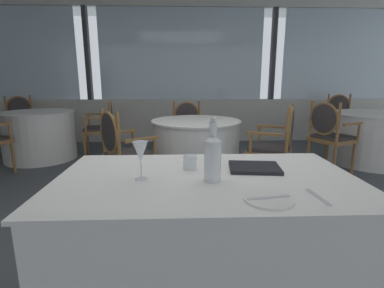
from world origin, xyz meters
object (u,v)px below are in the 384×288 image
at_px(wine_glass, 140,153).
at_px(dining_chair_1_1, 340,117).
at_px(dining_chair_2_2, 122,148).
at_px(water_bottle, 213,156).
at_px(side_plate, 269,199).
at_px(menu_book, 254,168).
at_px(dining_chair_1_2, 329,131).
at_px(water_tumbler, 190,162).
at_px(dining_chair_2_0, 278,142).
at_px(dining_chair_2_1, 188,126).
at_px(dining_chair_0_0, 103,124).
at_px(dining_chair_0_1, 22,118).

relative_size(wine_glass, dining_chair_1_1, 0.20).
bearing_deg(wine_glass, dining_chair_2_2, 105.01).
bearing_deg(water_bottle, side_plate, -49.20).
height_order(menu_book, dining_chair_1_2, dining_chair_1_2).
distance_m(wine_glass, water_tumbler, 0.31).
distance_m(dining_chair_2_0, dining_chair_2_1, 1.69).
height_order(dining_chair_1_1, dining_chair_2_1, dining_chair_1_1).
distance_m(water_tumbler, menu_book, 0.36).
height_order(dining_chair_2_0, dining_chair_2_1, dining_chair_2_0).
relative_size(menu_book, dining_chair_2_0, 0.28).
xyz_separation_m(dining_chair_2_0, dining_chair_2_1, (-0.97, 1.38, -0.04)).
relative_size(dining_chair_2_0, dining_chair_2_2, 1.02).
relative_size(side_plate, wine_glass, 1.08).
height_order(dining_chair_0_0, dining_chair_1_2, dining_chair_1_2).
bearing_deg(dining_chair_2_0, side_plate, 95.42).
relative_size(dining_chair_0_0, dining_chair_0_1, 0.93).
distance_m(side_plate, dining_chair_0_1, 5.28).
height_order(dining_chair_0_0, dining_chair_1_1, dining_chair_1_1).
relative_size(water_tumbler, dining_chair_1_1, 0.08).
relative_size(side_plate, dining_chair_1_1, 0.21).
relative_size(menu_book, dining_chair_2_1, 0.30).
bearing_deg(dining_chair_0_0, dining_chair_1_1, 175.35).
bearing_deg(dining_chair_2_1, menu_book, 1.06).
height_order(side_plate, wine_glass, wine_glass).
bearing_deg(dining_chair_1_2, dining_chair_2_0, -172.74).
relative_size(dining_chair_1_2, dining_chair_2_2, 1.02).
height_order(water_tumbler, dining_chair_2_1, dining_chair_2_1).
bearing_deg(menu_book, side_plate, -89.91).
relative_size(water_tumbler, dining_chair_0_1, 0.08).
xyz_separation_m(dining_chair_0_1, dining_chair_2_1, (2.97, -0.82, -0.03)).
bearing_deg(side_plate, menu_book, 83.77).
distance_m(dining_chair_0_1, dining_chair_1_1, 5.82).
bearing_deg(side_plate, water_bottle, 130.80).
height_order(water_tumbler, dining_chair_2_0, dining_chair_2_0).
distance_m(menu_book, dining_chair_2_2, 1.76).
distance_m(menu_book, dining_chair_2_1, 2.96).
relative_size(side_plate, dining_chair_2_1, 0.23).
distance_m(side_plate, dining_chair_1_1, 4.85).
xyz_separation_m(water_tumbler, dining_chair_0_1, (-2.91, 3.74, -0.23)).
height_order(water_bottle, dining_chair_0_0, water_bottle).
distance_m(water_bottle, dining_chair_0_0, 3.69).
bearing_deg(menu_book, dining_chair_2_2, 132.31).
relative_size(dining_chair_0_0, dining_chair_2_2, 0.94).
bearing_deg(wine_glass, side_plate, -26.15).
relative_size(side_plate, dining_chair_1_2, 0.22).
distance_m(dining_chair_1_2, dining_chair_2_2, 2.68).
bearing_deg(dining_chair_2_1, water_tumbler, -5.93).
xyz_separation_m(menu_book, dining_chair_1_1, (2.54, 3.68, -0.20)).
relative_size(water_tumbler, dining_chair_1_2, 0.08).
bearing_deg(side_plate, dining_chair_0_1, 127.71).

